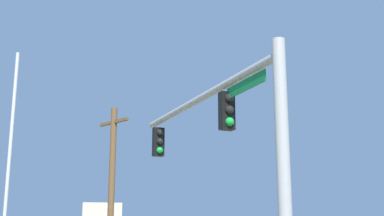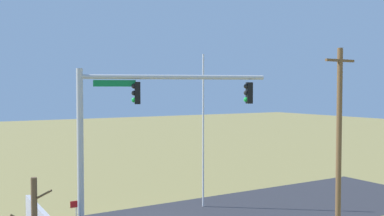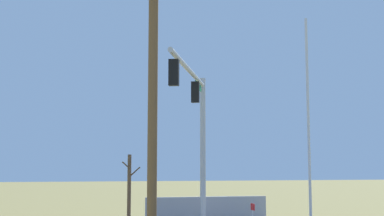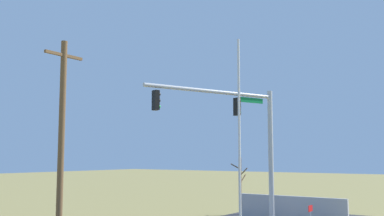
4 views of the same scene
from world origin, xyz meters
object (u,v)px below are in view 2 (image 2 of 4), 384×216
(signal_mast, at_px, (131,120))
(flagpole, at_px, (203,131))
(utility_pole, at_px, (339,134))
(open_sign, at_px, (76,207))

(signal_mast, bearing_deg, flagpole, -152.22)
(signal_mast, height_order, flagpole, flagpole)
(utility_pole, height_order, open_sign, utility_pole)
(flagpole, bearing_deg, utility_pole, 121.32)
(open_sign, bearing_deg, utility_pole, 149.41)
(signal_mast, xyz_separation_m, utility_pole, (-9.36, 3.26, -0.81))
(flagpole, xyz_separation_m, utility_pole, (-3.78, 6.20, 0.18))
(flagpole, xyz_separation_m, open_sign, (7.10, -0.22, -3.35))
(signal_mast, relative_size, utility_pole, 0.90)
(signal_mast, distance_m, flagpole, 6.39)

